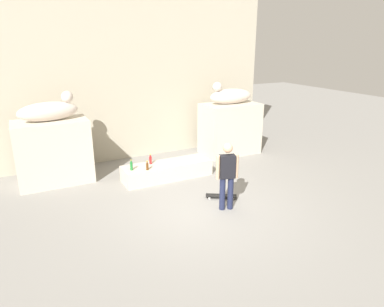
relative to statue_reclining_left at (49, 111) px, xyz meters
The scene contains 12 objects.
ground_plane 5.05m from the statue_reclining_left, 50.29° to the right, with size 40.00×40.00×0.00m, color gray.
facade_wall 3.48m from the statue_reclining_left, 25.29° to the left, with size 9.46×0.60×6.69m, color #B3AB95.
pedestal_left 1.19m from the statue_reclining_left, behind, with size 2.00×1.20×1.80m, color beige.
pedestal_right 6.03m from the statue_reclining_left, ahead, with size 2.00×1.20×1.80m, color beige.
statue_reclining_left is the anchor object (origin of this frame).
statue_reclining_right 5.87m from the statue_reclining_left, ahead, with size 1.62×0.63×0.78m.
ledge_block 3.68m from the statue_reclining_left, 22.46° to the right, with size 2.65×0.82×0.46m, color beige.
skater 5.18m from the statue_reclining_left, 47.26° to the right, with size 0.52×0.30×1.67m.
skateboard 5.22m from the statue_reclining_left, 40.91° to the right, with size 0.79×0.59×0.08m.
bottle_red 3.09m from the statue_reclining_left, 22.89° to the right, with size 0.07×0.07×0.29m.
bottle_green 2.70m from the statue_reclining_left, 35.37° to the right, with size 0.07×0.07×0.30m.
bottle_brown 3.08m from the statue_reclining_left, 33.53° to the right, with size 0.07×0.07×0.27m.
Camera 1 is at (-3.68, -6.53, 3.91)m, focal length 32.15 mm.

